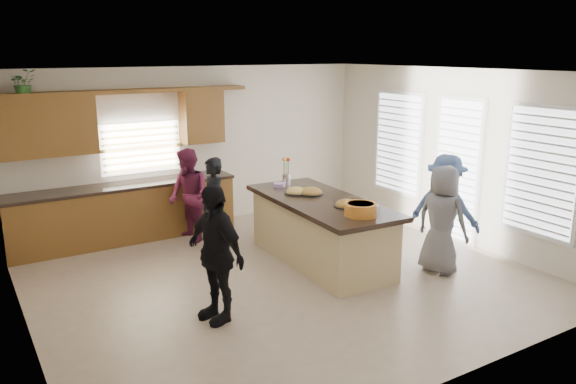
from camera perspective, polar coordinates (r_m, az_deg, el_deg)
floor at (r=7.91m, az=-0.45°, el=-8.58°), size 6.50×6.50×0.00m
room_shell at (r=7.39m, az=-0.48°, el=5.14°), size 6.52×6.02×2.81m
back_cabinetry at (r=9.52m, az=-16.74°, el=0.52°), size 4.08×0.66×2.46m
right_wall_glazing at (r=9.44m, az=16.98°, el=3.07°), size 0.06×4.00×2.25m
island at (r=8.34m, az=3.31°, el=-4.07°), size 1.28×2.75×0.95m
platter_front at (r=7.84m, az=6.05°, el=-1.32°), size 0.38×0.38×0.15m
platter_mid at (r=8.48m, az=2.35°, el=-0.06°), size 0.38×0.38×0.15m
platter_back at (r=8.51m, az=0.86°, el=0.00°), size 0.36×0.36×0.15m
salad_bowl at (r=7.42m, az=7.39°, el=-1.71°), size 0.42×0.42×0.17m
clear_cup at (r=7.62m, az=9.08°, el=-1.74°), size 0.08×0.08×0.09m
plate_stack at (r=8.97m, az=-0.89°, el=0.75°), size 0.19×0.19×0.05m
flower_vase at (r=9.10m, az=-0.17°, el=2.20°), size 0.14×0.14×0.43m
potted_plant at (r=9.14m, az=-25.33°, el=9.97°), size 0.44×0.40×0.40m
woman_left_back at (r=8.68m, az=-7.61°, el=-1.39°), size 0.38×0.56×1.50m
woman_left_mid at (r=9.24m, az=-10.05°, el=-0.39°), size 0.68×0.82×1.54m
woman_left_front at (r=6.49m, az=-7.41°, el=-6.20°), size 0.59×1.02×1.63m
woman_right_back at (r=8.58m, az=15.64°, el=-1.61°), size 0.95×1.19×1.61m
woman_right_front at (r=8.12m, az=15.37°, el=-2.72°), size 0.66×0.85×1.54m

